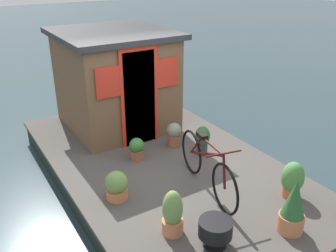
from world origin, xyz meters
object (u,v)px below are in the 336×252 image
object	(u,v)px
bicycle	(207,166)
charcoal_grill	(215,229)
potted_plant_thyme	(202,139)
potted_plant_ivy	(173,214)
potted_plant_rosemary	(117,186)
potted_plant_fern	(293,207)
potted_plant_sage	(174,134)
houseboat_cabin	(115,79)
potted_plant_lavender	(137,149)
potted_plant_geranium	(292,180)

from	to	relation	value
bicycle	charcoal_grill	distance (m)	1.17
potted_plant_thyme	potted_plant_ivy	bearing A→B (deg)	133.40
potted_plant_rosemary	potted_plant_fern	bearing A→B (deg)	-138.73
bicycle	potted_plant_rosemary	world-z (taller)	bicycle
potted_plant_ivy	potted_plant_thyme	bearing A→B (deg)	-46.60
potted_plant_sage	potted_plant_fern	world-z (taller)	potted_plant_fern
bicycle	potted_plant_ivy	distance (m)	1.07
houseboat_cabin	potted_plant_thyme	size ratio (longest dim) A/B	4.23
houseboat_cabin	potted_plant_rosemary	size ratio (longest dim) A/B	5.18
bicycle	charcoal_grill	world-z (taller)	bicycle
bicycle	potted_plant_lavender	xyz separation A→B (m)	(1.33, 0.44, -0.19)
potted_plant_thyme	potted_plant_ivy	world-z (taller)	potted_plant_ivy
charcoal_grill	potted_plant_geranium	bearing A→B (deg)	-82.04
potted_plant_fern	potted_plant_lavender	distance (m)	2.72
bicycle	potted_plant_geranium	world-z (taller)	bicycle
potted_plant_ivy	potted_plant_rosemary	bearing A→B (deg)	15.35
potted_plant_rosemary	charcoal_grill	size ratio (longest dim) A/B	1.06
bicycle	potted_plant_fern	bearing A→B (deg)	-164.94
potted_plant_geranium	charcoal_grill	xyz separation A→B (m)	(-0.22, 1.54, -0.03)
houseboat_cabin	charcoal_grill	distance (m)	3.92
potted_plant_geranium	charcoal_grill	bearing A→B (deg)	97.96
potted_plant_sage	potted_plant_rosemary	bearing A→B (deg)	121.13
houseboat_cabin	potted_plant_rosemary	xyz separation A→B (m)	(-2.36, 1.10, -0.75)
bicycle	houseboat_cabin	bearing A→B (deg)	1.97
potted_plant_lavender	potted_plant_ivy	bearing A→B (deg)	165.67
potted_plant_rosemary	bicycle	bearing A→B (deg)	-111.92
houseboat_cabin	potted_plant_fern	world-z (taller)	houseboat_cabin
potted_plant_geranium	potted_plant_sage	bearing A→B (deg)	14.54
potted_plant_sage	potted_plant_fern	size ratio (longest dim) A/B	0.60
potted_plant_thyme	potted_plant_rosemary	bearing A→B (deg)	103.14
bicycle	potted_plant_ivy	bearing A→B (deg)	120.26
houseboat_cabin	potted_plant_rosemary	bearing A→B (deg)	155.05
bicycle	potted_plant_rosemary	distance (m)	1.30
houseboat_cabin	potted_plant_ivy	bearing A→B (deg)	166.36
potted_plant_sage	potted_plant_fern	bearing A→B (deg)	179.71
potted_plant_rosemary	potted_plant_fern	size ratio (longest dim) A/B	0.57
potted_plant_rosemary	potted_plant_ivy	xyz separation A→B (m)	(-1.02, -0.28, 0.07)
potted_plant_ivy	potted_plant_geranium	bearing A→B (deg)	-97.27
potted_plant_thyme	charcoal_grill	xyz separation A→B (m)	(-1.88, 1.22, -0.04)
potted_plant_lavender	potted_plant_geranium	xyz separation A→B (m)	(-2.10, -1.36, 0.08)
potted_plant_fern	potted_plant_ivy	xyz separation A→B (m)	(0.74, 1.26, -0.07)
potted_plant_ivy	charcoal_grill	distance (m)	0.54
potted_plant_thyme	potted_plant_fern	bearing A→B (deg)	173.18
bicycle	potted_plant_fern	distance (m)	1.32
potted_plant_rosemary	potted_plant_sage	bearing A→B (deg)	-58.87
potted_plant_lavender	potted_plant_ivy	xyz separation A→B (m)	(-1.86, 0.48, 0.08)
bicycle	potted_plant_geranium	size ratio (longest dim) A/B	3.22
houseboat_cabin	potted_plant_fern	bearing A→B (deg)	-173.90
bicycle	potted_plant_sage	xyz separation A→B (m)	(1.42, -0.36, -0.15)
charcoal_grill	potted_plant_lavender	bearing A→B (deg)	-4.34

